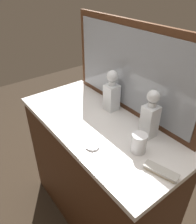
{
  "coord_description": "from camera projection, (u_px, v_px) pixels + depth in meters",
  "views": [
    {
      "loc": [
        0.91,
        -0.69,
        1.77
      ],
      "look_at": [
        0.0,
        0.0,
        1.03
      ],
      "focal_mm": 35.18,
      "sensor_mm": 36.0,
      "label": 1
    }
  ],
  "objects": [
    {
      "name": "ground_plane",
      "position": [
        98.0,
        211.0,
        1.92
      ],
      "size": [
        6.0,
        6.0,
        0.0
      ],
      "primitive_type": "plane",
      "color": "#2D2319"
    },
    {
      "name": "dresser_mirror",
      "position": [
        131.0,
        70.0,
        1.37
      ],
      "size": [
        1.06,
        0.03,
        0.59
      ],
      "color": "#472816",
      "rests_on": "dresser"
    },
    {
      "name": "dresser",
      "position": [
        98.0,
        173.0,
        1.66
      ],
      "size": [
        1.2,
        0.55,
        0.95
      ],
      "color": "#472816",
      "rests_on": "ground_plane"
    },
    {
      "name": "crystal_decanter_center",
      "position": [
        112.0,
        94.0,
        1.48
      ],
      "size": [
        0.09,
        0.09,
        0.29
      ],
      "color": "white",
      "rests_on": "dresser"
    },
    {
      "name": "crystal_decanter_far_right",
      "position": [
        150.0,
        118.0,
        1.23
      ],
      "size": [
        0.08,
        0.08,
        0.3
      ],
      "color": "white",
      "rests_on": "dresser"
    },
    {
      "name": "silver_brush_rear",
      "position": [
        161.0,
        171.0,
        1.04
      ],
      "size": [
        0.18,
        0.09,
        0.02
      ],
      "color": "#B7A88C",
      "rests_on": "dresser"
    },
    {
      "name": "porcelain_dish",
      "position": [
        92.0,
        146.0,
        1.21
      ],
      "size": [
        0.08,
        0.08,
        0.01
      ],
      "color": "silver",
      "rests_on": "dresser"
    },
    {
      "name": "crystal_tumbler_right",
      "position": [
        139.0,
        144.0,
        1.16
      ],
      "size": [
        0.08,
        0.08,
        0.11
      ],
      "color": "white",
      "rests_on": "dresser"
    }
  ]
}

